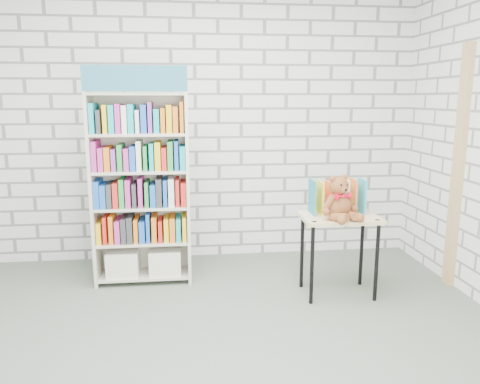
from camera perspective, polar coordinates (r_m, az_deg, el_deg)
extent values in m
plane|color=#4E5B4D|center=(3.25, -4.07, -19.18)|extent=(4.50, 4.50, 0.00)
cube|color=silver|center=(4.80, -5.42, 8.35)|extent=(4.50, 0.02, 2.80)
cube|color=silver|center=(0.84, 0.97, -5.88)|extent=(4.50, 0.02, 2.80)
cube|color=beige|center=(4.30, -17.39, 0.15)|extent=(0.03, 0.33, 1.70)
cube|color=beige|center=(4.22, -6.36, 0.41)|extent=(0.03, 0.33, 1.70)
cube|color=beige|center=(4.39, -11.75, 0.67)|extent=(0.85, 0.02, 1.70)
cube|color=teal|center=(4.01, -12.70, 13.36)|extent=(0.85, 0.02, 0.21)
cube|color=beige|center=(4.46, -11.50, -9.79)|extent=(0.79, 0.31, 0.02)
cube|color=beige|center=(4.35, -11.67, -5.84)|extent=(0.79, 0.31, 0.02)
cube|color=beige|center=(4.27, -11.84, -1.71)|extent=(0.79, 0.31, 0.02)
cube|color=beige|center=(4.21, -12.02, 2.56)|extent=(0.79, 0.31, 0.02)
cube|color=beige|center=(4.18, -12.20, 6.92)|extent=(0.79, 0.31, 0.02)
cube|color=beige|center=(4.16, -12.40, 11.60)|extent=(0.79, 0.31, 0.02)
cube|color=silver|center=(4.44, -14.03, -8.29)|extent=(0.28, 0.27, 0.23)
cube|color=silver|center=(4.40, -9.09, -8.24)|extent=(0.28, 0.27, 0.23)
cube|color=green|center=(4.31, -11.75, -4.28)|extent=(0.79, 0.27, 0.23)
cube|color=orange|center=(4.23, -11.92, -0.09)|extent=(0.79, 0.27, 0.23)
cube|color=#BF338C|center=(4.18, -12.10, 4.23)|extent=(0.79, 0.27, 0.23)
cube|color=#19A5B2|center=(4.16, -12.29, 8.63)|extent=(0.79, 0.27, 0.23)
cube|color=#D9BE82|center=(3.98, 12.06, -3.05)|extent=(0.64, 0.45, 0.03)
cylinder|color=black|center=(3.85, 8.77, -8.79)|extent=(0.03, 0.03, 0.66)
cylinder|color=black|center=(4.17, 7.56, -7.19)|extent=(0.03, 0.03, 0.66)
cylinder|color=black|center=(4.02, 16.32, -8.26)|extent=(0.03, 0.03, 0.66)
cylinder|color=black|center=(4.32, 14.60, -6.78)|extent=(0.03, 0.03, 0.66)
cylinder|color=black|center=(3.76, 9.04, -3.63)|extent=(0.04, 0.04, 0.01)
cylinder|color=black|center=(3.92, 16.42, -3.32)|extent=(0.04, 0.04, 0.01)
cube|color=teal|center=(3.99, 8.73, -0.74)|extent=(0.02, 0.20, 0.27)
cube|color=yellow|center=(4.01, 9.73, -0.72)|extent=(0.02, 0.20, 0.27)
cube|color=#FF611B|center=(4.03, 10.72, -0.69)|extent=(0.02, 0.20, 0.27)
cube|color=black|center=(4.05, 11.70, -0.67)|extent=(0.02, 0.20, 0.27)
cube|color=white|center=(4.07, 12.67, -0.64)|extent=(0.02, 0.20, 0.27)
cube|color=orange|center=(4.09, 13.62, -0.62)|extent=(0.02, 0.20, 0.27)
cube|color=#35A6C9|center=(4.12, 14.57, -0.59)|extent=(0.02, 0.20, 0.27)
ellipsoid|color=maroon|center=(3.87, 11.85, -1.63)|extent=(0.21, 0.18, 0.21)
sphere|color=maroon|center=(3.83, 11.99, 0.71)|extent=(0.15, 0.15, 0.15)
sphere|color=maroon|center=(3.80, 11.22, 1.58)|extent=(0.06, 0.06, 0.06)
sphere|color=maroon|center=(3.87, 12.57, 1.69)|extent=(0.06, 0.06, 0.06)
sphere|color=maroon|center=(3.79, 12.51, 0.25)|extent=(0.06, 0.06, 0.06)
sphere|color=black|center=(3.77, 12.22, 0.82)|extent=(0.02, 0.02, 0.02)
sphere|color=black|center=(3.80, 12.87, 0.88)|extent=(0.02, 0.02, 0.02)
sphere|color=black|center=(3.77, 12.76, 0.25)|extent=(0.02, 0.02, 0.02)
cylinder|color=maroon|center=(3.79, 10.74, -1.40)|extent=(0.12, 0.08, 0.15)
cylinder|color=maroon|center=(3.91, 13.31, -1.11)|extent=(0.11, 0.11, 0.15)
sphere|color=maroon|center=(3.77, 10.45, -2.38)|extent=(0.06, 0.06, 0.06)
sphere|color=maroon|center=(3.93, 13.75, -1.97)|extent=(0.06, 0.06, 0.06)
cylinder|color=maroon|center=(3.77, 11.99, -3.02)|extent=(0.14, 0.17, 0.09)
cylinder|color=maroon|center=(3.84, 13.46, -2.82)|extent=(0.07, 0.16, 0.09)
sphere|color=maroon|center=(3.70, 12.30, -3.38)|extent=(0.07, 0.07, 0.07)
sphere|color=maroon|center=(3.80, 14.40, -3.08)|extent=(0.07, 0.07, 0.07)
cone|color=red|center=(3.78, 12.02, -0.53)|extent=(0.07, 0.07, 0.06)
cone|color=red|center=(3.82, 12.88, -0.44)|extent=(0.07, 0.07, 0.06)
sphere|color=red|center=(3.80, 12.48, -0.50)|extent=(0.03, 0.03, 0.03)
cube|color=tan|center=(4.45, 25.04, 2.57)|extent=(0.05, 0.12, 2.10)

